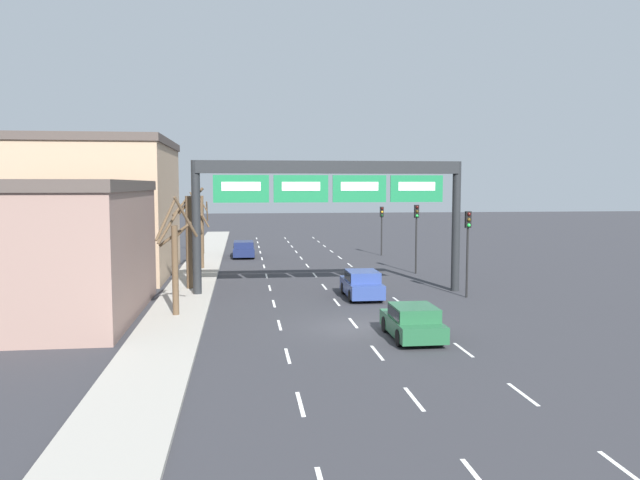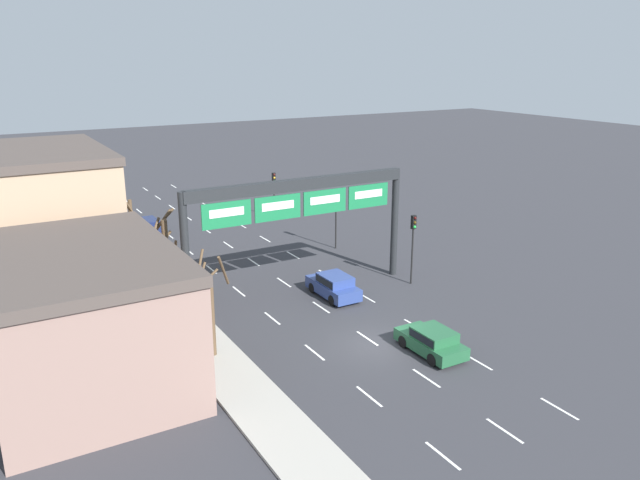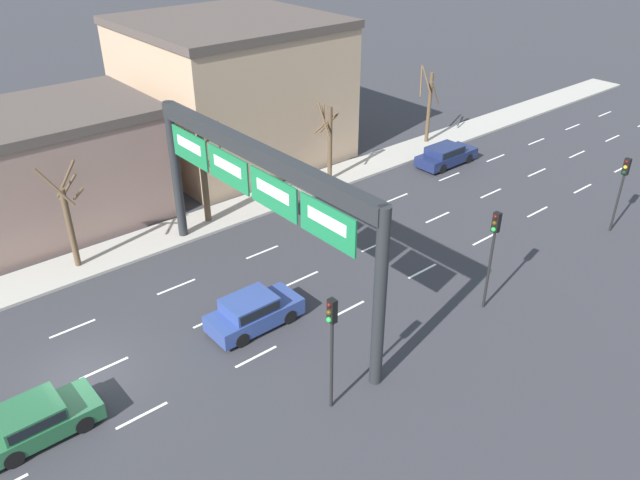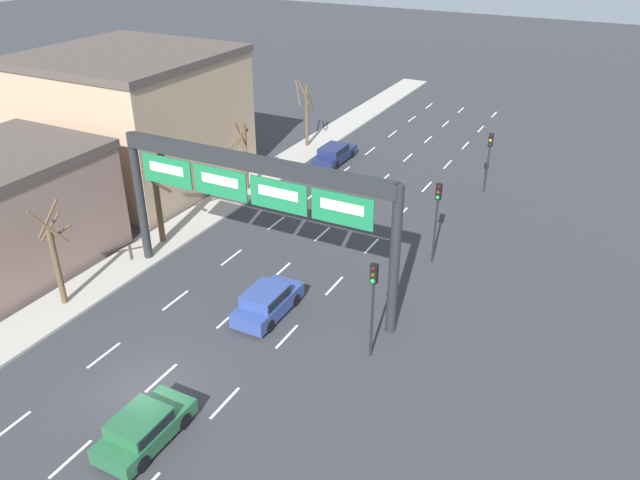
{
  "view_description": "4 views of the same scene",
  "coord_description": "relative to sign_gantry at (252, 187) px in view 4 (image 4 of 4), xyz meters",
  "views": [
    {
      "loc": [
        -4.85,
        -26.05,
        6.17
      ],
      "look_at": [
        -0.51,
        8.97,
        3.04
      ],
      "focal_mm": 35.0,
      "sensor_mm": 36.0,
      "label": 1
    },
    {
      "loc": [
        -17.7,
        -24.45,
        14.84
      ],
      "look_at": [
        -0.6,
        5.09,
        4.62
      ],
      "focal_mm": 35.0,
      "sensor_mm": 36.0,
      "label": 2
    },
    {
      "loc": [
        19.94,
        -4.61,
        16.61
      ],
      "look_at": [
        0.69,
        11.57,
        2.27
      ],
      "focal_mm": 35.0,
      "sensor_mm": 36.0,
      "label": 3
    },
    {
      "loc": [
        15.58,
        -14.23,
        17.74
      ],
      "look_at": [
        2.47,
        10.94,
        2.59
      ],
      "focal_mm": 35.0,
      "sensor_mm": 36.0,
      "label": 4
    }
  ],
  "objects": [
    {
      "name": "traffic_light_mid_block",
      "position": [
        7.31,
        -2.14,
        -2.57
      ],
      "size": [
        0.3,
        0.35,
        4.73
      ],
      "color": "black",
      "rests_on": "ground_plane"
    },
    {
      "name": "building_far",
      "position": [
        -15.88,
        9.04,
        -1.32
      ],
      "size": [
        12.4,
        12.61,
        9.23
      ],
      "color": "tan",
      "rests_on": "ground_plane"
    },
    {
      "name": "ground_plane",
      "position": [
        0.0,
        -8.65,
        -5.95
      ],
      "size": [
        220.0,
        220.0,
        0.0
      ],
      "primitive_type": "plane",
      "color": "#333338"
    },
    {
      "name": "sign_gantry",
      "position": [
        0.0,
        0.0,
        0.0
      ],
      "size": [
        15.28,
        0.7,
        7.51
      ],
      "color": "#232628",
      "rests_on": "ground_plane"
    },
    {
      "name": "car_blue",
      "position": [
        1.57,
        -1.57,
        -5.15
      ],
      "size": [
        1.82,
        4.13,
        1.51
      ],
      "color": "navy",
      "rests_on": "ground_plane"
    },
    {
      "name": "car_green",
      "position": [
        1.87,
        -10.75,
        -5.21
      ],
      "size": [
        1.85,
        3.93,
        1.37
      ],
      "color": "#235B38",
      "rests_on": "ground_plane"
    },
    {
      "name": "tree_bare_furthest",
      "position": [
        -8.41,
        20.75,
        -2.91
      ],
      "size": [
        1.59,
        1.57,
        5.53
      ],
      "color": "brown",
      "rests_on": "sidewalk_left"
    },
    {
      "name": "tree_bare_closest",
      "position": [
        -7.91,
        10.87,
        -3.07
      ],
      "size": [
        1.74,
        1.75,
        5.04
      ],
      "color": "brown",
      "rests_on": "sidewalk_left"
    },
    {
      "name": "car_navy",
      "position": [
        -4.81,
        18.68,
        -5.21
      ],
      "size": [
        1.82,
        4.56,
        1.37
      ],
      "color": "#19234C",
      "rests_on": "ground_plane"
    },
    {
      "name": "traffic_light_far_end",
      "position": [
        7.08,
        7.18,
        -2.53
      ],
      "size": [
        0.3,
        0.35,
        4.79
      ],
      "color": "black",
      "rests_on": "ground_plane"
    },
    {
      "name": "sidewalk_left",
      "position": [
        -8.0,
        -8.65,
        -5.87
      ],
      "size": [
        2.8,
        110.0,
        0.15
      ],
      "color": "#A8A399",
      "rests_on": "ground_plane"
    },
    {
      "name": "tree_bare_third",
      "position": [
        -8.0,
        -5.45,
        -3.11
      ],
      "size": [
        2.0,
        2.0,
        5.52
      ],
      "color": "brown",
      "rests_on": "sidewalk_left"
    },
    {
      "name": "lane_dashes",
      "position": [
        -0.0,
        4.85,
        -5.94
      ],
      "size": [
        6.72,
        67.0,
        0.01
      ],
      "color": "white",
      "rests_on": "ground_plane"
    },
    {
      "name": "traffic_light_near_gantry",
      "position": [
        7.16,
        18.4,
        -2.88
      ],
      "size": [
        0.3,
        0.35,
        4.27
      ],
      "color": "black",
      "rests_on": "ground_plane"
    },
    {
      "name": "tree_bare_second",
      "position": [
        -7.97,
        2.08,
        -2.65
      ],
      "size": [
        1.83,
        1.72,
        5.88
      ],
      "color": "brown",
      "rests_on": "sidewalk_left"
    }
  ]
}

